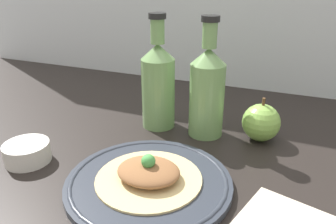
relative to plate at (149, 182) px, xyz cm
name	(u,v)px	position (x,y,z in cm)	size (l,w,h in cm)	color
ground_plane	(124,168)	(-8.30, 5.94, -2.78)	(180.00, 110.00, 4.00)	black
plate	(149,182)	(0.00, 0.00, 0.00)	(28.53, 28.53, 1.47)	#2D333D
plated_food	(149,173)	(0.00, 0.00, 1.71)	(18.22, 18.22, 4.89)	#D6BC7F
cider_bottle_left	(160,84)	(-7.88, 22.78, 9.73)	(7.61, 7.61, 26.00)	#729E5B
cider_bottle_right	(207,90)	(3.24, 22.78, 9.73)	(7.61, 7.61, 26.00)	#729E5B
apple	(261,122)	(15.06, 24.61, 3.29)	(8.13, 8.13, 9.68)	#84B74C
dipping_bowl	(27,152)	(-25.11, -1.71, 1.12)	(8.66, 8.66, 3.79)	silver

